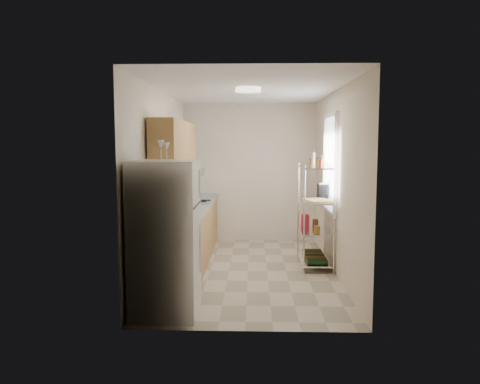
{
  "coord_description": "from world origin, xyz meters",
  "views": [
    {
      "loc": [
        0.08,
        -6.67,
        1.86
      ],
      "look_at": [
        -0.12,
        0.25,
        1.13
      ],
      "focal_mm": 35.0,
      "sensor_mm": 36.0,
      "label": 1
    }
  ],
  "objects_px": {
    "rice_cooker": "(181,201)",
    "espresso_machine": "(323,191)",
    "refrigerator": "(165,238)",
    "cutting_board": "(318,201)",
    "frying_pan_large": "(187,201)"
  },
  "relations": [
    {
      "from": "refrigerator",
      "to": "rice_cooker",
      "type": "xyz_separation_m",
      "value": [
        -0.13,
        1.92,
        0.17
      ]
    },
    {
      "from": "frying_pan_large",
      "to": "espresso_machine",
      "type": "distance_m",
      "value": 2.16
    },
    {
      "from": "rice_cooker",
      "to": "frying_pan_large",
      "type": "distance_m",
      "value": 0.61
    },
    {
      "from": "frying_pan_large",
      "to": "cutting_board",
      "type": "bearing_deg",
      "value": -18.84
    },
    {
      "from": "cutting_board",
      "to": "espresso_machine",
      "type": "xyz_separation_m",
      "value": [
        0.11,
        0.35,
        0.11
      ]
    },
    {
      "from": "refrigerator",
      "to": "espresso_machine",
      "type": "height_order",
      "value": "refrigerator"
    },
    {
      "from": "refrigerator",
      "to": "cutting_board",
      "type": "distance_m",
      "value": 2.65
    },
    {
      "from": "rice_cooker",
      "to": "cutting_board",
      "type": "relative_size",
      "value": 0.6
    },
    {
      "from": "refrigerator",
      "to": "rice_cooker",
      "type": "distance_m",
      "value": 1.93
    },
    {
      "from": "rice_cooker",
      "to": "espresso_machine",
      "type": "bearing_deg",
      "value": 7.66
    },
    {
      "from": "refrigerator",
      "to": "cutting_board",
      "type": "height_order",
      "value": "refrigerator"
    },
    {
      "from": "rice_cooker",
      "to": "espresso_machine",
      "type": "xyz_separation_m",
      "value": [
        2.13,
        0.29,
        0.13
      ]
    },
    {
      "from": "rice_cooker",
      "to": "cutting_board",
      "type": "bearing_deg",
      "value": -1.91
    },
    {
      "from": "refrigerator",
      "to": "rice_cooker",
      "type": "bearing_deg",
      "value": 93.89
    },
    {
      "from": "frying_pan_large",
      "to": "cutting_board",
      "type": "distance_m",
      "value": 2.13
    }
  ]
}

